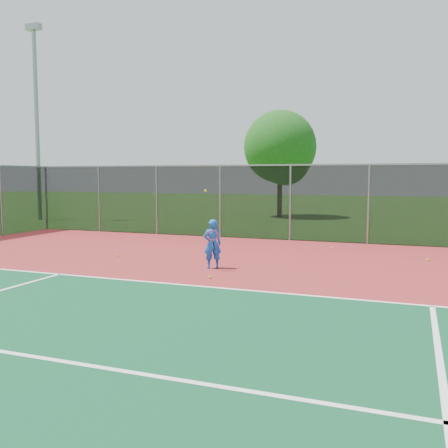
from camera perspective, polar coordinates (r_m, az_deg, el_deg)
name	(u,v)px	position (r m, az deg, el deg)	size (l,w,h in m)	color
ground	(299,343)	(8.04, 8.60, -13.31)	(120.00, 120.00, 0.00)	#2A5E1B
court_apron	(322,310)	(9.92, 11.09, -9.64)	(30.00, 20.00, 0.02)	maroon
court_lines	(448,418)	(6.14, 24.19, -19.58)	(22.10, 13.05, 0.00)	white
fence_back	(368,203)	(19.54, 16.17, 2.30)	(30.00, 0.06, 3.03)	black
tennis_player	(212,244)	(13.87, -1.33, -2.26)	(0.60, 0.69, 2.19)	blue
practice_ball_0	(332,248)	(18.09, 12.27, -2.66)	(0.07, 0.07, 0.07)	#D0E51A
practice_ball_1	(118,255)	(16.36, -12.04, -3.51)	(0.07, 0.07, 0.07)	#D0E51A
practice_ball_3	(428,260)	(16.35, 22.26, -3.81)	(0.07, 0.07, 0.07)	#D0E51A
practice_ball_4	(210,277)	(12.60, -1.59, -6.08)	(0.07, 0.07, 0.07)	#D0E51A
floodlight_nw	(36,110)	(31.74, -20.64, 12.07)	(0.90, 0.40, 11.27)	gray
tree_back_left	(281,150)	(31.79, 6.57, 8.40)	(4.56, 4.56, 6.70)	#362613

